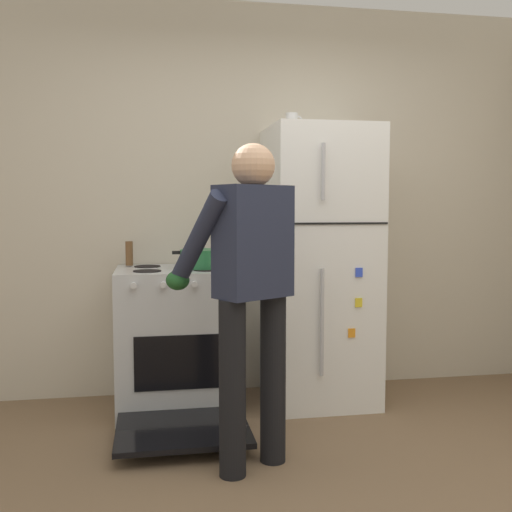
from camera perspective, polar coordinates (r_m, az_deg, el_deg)
name	(u,v)px	position (r m, az deg, el deg)	size (l,w,h in m)	color
kitchen_wall_back	(251,200)	(4.21, -0.52, 5.46)	(6.00, 0.10, 2.70)	beige
refrigerator	(319,266)	(3.94, 6.11, -0.95)	(0.68, 0.72, 1.82)	white
stove_range	(177,341)	(3.85, -7.61, -8.11)	(0.76, 1.22, 0.91)	silver
person_cook	(249,277)	(2.89, -0.70, -2.08)	(0.64, 0.68, 1.60)	black
red_pot	(202,259)	(3.74, -5.23, -0.26)	(0.38, 0.28, 0.12)	#236638
coffee_mug	(292,120)	(3.97, 3.50, 12.94)	(0.11, 0.08, 0.10)	silver
pepper_mill	(129,253)	(3.98, -12.15, 0.25)	(0.05, 0.05, 0.16)	brown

